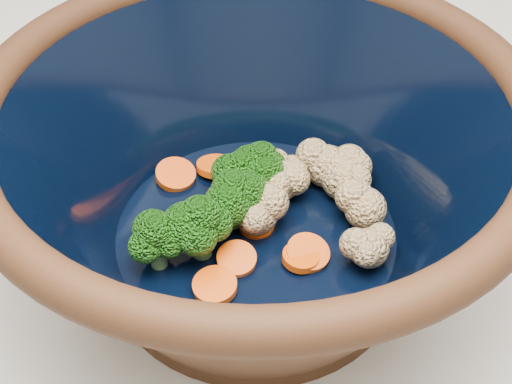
% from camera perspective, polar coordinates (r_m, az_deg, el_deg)
% --- Properties ---
extents(mixing_bowl, '(0.46, 0.46, 0.17)m').
position_cam_1_polar(mixing_bowl, '(0.50, -0.00, 1.35)').
color(mixing_bowl, black).
rests_on(mixing_bowl, counter).
extents(vegetable_pile, '(0.19, 0.16, 0.06)m').
position_cam_1_polar(vegetable_pile, '(0.53, 0.21, -0.37)').
color(vegetable_pile, '#608442').
rests_on(vegetable_pile, mixing_bowl).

